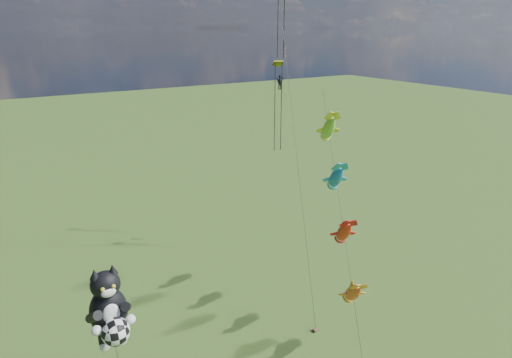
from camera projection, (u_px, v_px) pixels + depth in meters
cat_kite_rig at (110, 311)px, 23.21m from camera, size 2.35×4.05×10.70m
fish_windsock_rig at (340, 205)px, 32.50m from camera, size 7.17×14.37×17.63m
parafoil_rig at (281, 72)px, 41.10m from camera, size 7.58×16.26×27.12m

